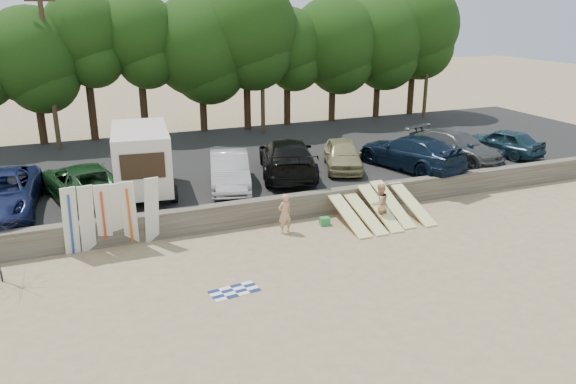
% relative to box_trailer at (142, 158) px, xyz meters
% --- Properties ---
extents(ground, '(120.00, 120.00, 0.00)m').
position_rel_box_trailer_xyz_m(ground, '(6.75, -6.30, -2.27)').
color(ground, tan).
rests_on(ground, ground).
extents(seawall, '(44.00, 0.50, 1.00)m').
position_rel_box_trailer_xyz_m(seawall, '(6.75, -3.30, -1.77)').
color(seawall, '#6B6356').
rests_on(seawall, ground).
extents(parking_lot, '(44.00, 14.50, 0.70)m').
position_rel_box_trailer_xyz_m(parking_lot, '(6.75, 4.20, -1.92)').
color(parking_lot, '#282828').
rests_on(parking_lot, ground).
extents(treeline, '(33.32, 6.83, 9.39)m').
position_rel_box_trailer_xyz_m(treeline, '(8.37, 11.22, 4.01)').
color(treeline, '#382616').
rests_on(treeline, parking_lot).
extents(utility_poles, '(25.80, 0.26, 9.00)m').
position_rel_box_trailer_xyz_m(utility_poles, '(8.75, 9.70, 3.15)').
color(utility_poles, '#473321').
rests_on(utility_poles, parking_lot).
extents(box_trailer, '(2.90, 4.63, 2.81)m').
position_rel_box_trailer_xyz_m(box_trailer, '(0.00, 0.00, 0.00)').
color(box_trailer, beige).
rests_on(box_trailer, parking_lot).
extents(car_1, '(3.62, 5.89, 1.52)m').
position_rel_box_trailer_xyz_m(car_1, '(-2.36, 0.18, -0.81)').
color(car_1, '#133417').
rests_on(car_1, parking_lot).
extents(car_2, '(2.68, 4.89, 1.53)m').
position_rel_box_trailer_xyz_m(car_2, '(3.61, -0.52, -0.81)').
color(car_2, '#AFADB3').
rests_on(car_2, parking_lot).
extents(car_3, '(4.01, 6.42, 1.73)m').
position_rel_box_trailer_xyz_m(car_3, '(6.63, 0.29, -0.71)').
color(car_3, black).
rests_on(car_3, parking_lot).
extents(car_4, '(3.11, 4.52, 1.43)m').
position_rel_box_trailer_xyz_m(car_4, '(9.52, 0.27, -0.86)').
color(car_4, '#9A9262').
rests_on(car_4, parking_lot).
extents(car_5, '(3.78, 6.09, 1.65)m').
position_rel_box_trailer_xyz_m(car_5, '(12.60, -0.89, -0.75)').
color(car_5, black).
rests_on(car_5, parking_lot).
extents(car_6, '(3.61, 5.59, 1.51)m').
position_rel_box_trailer_xyz_m(car_6, '(15.52, -0.54, -0.82)').
color(car_6, '#414345').
rests_on(car_6, parking_lot).
extents(car_7, '(2.95, 4.53, 1.44)m').
position_rel_box_trailer_xyz_m(car_7, '(18.56, -0.53, -0.86)').
color(car_7, '#152E3B').
rests_on(car_7, parking_lot).
extents(surfboard_upright_0, '(0.58, 0.60, 2.57)m').
position_rel_box_trailer_xyz_m(surfboard_upright_0, '(-3.00, -3.81, -0.99)').
color(surfboard_upright_0, silver).
rests_on(surfboard_upright_0, ground).
extents(surfboard_upright_1, '(0.58, 0.64, 2.56)m').
position_rel_box_trailer_xyz_m(surfboard_upright_1, '(-2.46, -3.77, -0.99)').
color(surfboard_upright_1, silver).
rests_on(surfboard_upright_1, ground).
extents(surfboard_upright_2, '(0.52, 0.71, 2.54)m').
position_rel_box_trailer_xyz_m(surfboard_upright_2, '(-1.91, -3.72, -1.01)').
color(surfboard_upright_2, silver).
rests_on(surfboard_upright_2, ground).
extents(surfboard_upright_3, '(0.54, 0.77, 2.52)m').
position_rel_box_trailer_xyz_m(surfboard_upright_3, '(-1.43, -3.69, -1.01)').
color(surfboard_upright_3, silver).
rests_on(surfboard_upright_3, ground).
extents(surfboard_upright_4, '(0.60, 0.71, 2.55)m').
position_rel_box_trailer_xyz_m(surfboard_upright_4, '(-1.03, -3.76, -1.00)').
color(surfboard_upright_4, silver).
rests_on(surfboard_upright_4, ground).
extents(surfboard_upright_5, '(0.57, 0.59, 2.57)m').
position_rel_box_trailer_xyz_m(surfboard_upright_5, '(-0.24, -3.74, -0.99)').
color(surfboard_upright_5, silver).
rests_on(surfboard_upright_5, ground).
extents(surfboard_low_0, '(0.56, 2.90, 0.92)m').
position_rel_box_trailer_xyz_m(surfboard_low_0, '(7.18, -4.88, -1.81)').
color(surfboard_low_0, '#EFE996').
rests_on(surfboard_low_0, ground).
extents(surfboard_low_1, '(0.56, 2.91, 0.87)m').
position_rel_box_trailer_xyz_m(surfboard_low_1, '(7.90, -4.87, -1.84)').
color(surfboard_low_1, '#EFE996').
rests_on(surfboard_low_1, ground).
extents(surfboard_low_2, '(0.56, 2.84, 1.11)m').
position_rel_box_trailer_xyz_m(surfboard_low_2, '(8.59, -4.88, -1.72)').
color(surfboard_low_2, '#EFE996').
rests_on(surfboard_low_2, ground).
extents(surfboard_low_3, '(0.56, 2.81, 1.18)m').
position_rel_box_trailer_xyz_m(surfboard_low_3, '(9.25, -4.74, -1.68)').
color(surfboard_low_3, '#EFE996').
rests_on(surfboard_low_3, ground).
extents(surfboard_low_4, '(0.56, 2.87, 1.02)m').
position_rel_box_trailer_xyz_m(surfboard_low_4, '(10.16, -4.82, -1.77)').
color(surfboard_low_4, '#EFE996').
rests_on(surfboard_low_4, ground).
extents(beachgoer_a, '(0.64, 0.50, 1.57)m').
position_rel_box_trailer_xyz_m(beachgoer_a, '(4.57, -4.62, -1.49)').
color(beachgoer_a, tan).
rests_on(beachgoer_a, ground).
extents(beachgoer_b, '(0.91, 0.77, 1.64)m').
position_rel_box_trailer_xyz_m(beachgoer_b, '(8.43, -5.11, -1.45)').
color(beachgoer_b, tan).
rests_on(beachgoer_b, ground).
extents(cooler, '(0.41, 0.34, 0.32)m').
position_rel_box_trailer_xyz_m(cooler, '(6.33, -4.49, -2.11)').
color(cooler, '#258742').
rests_on(cooler, ground).
extents(gear_bag, '(0.33, 0.29, 0.22)m').
position_rel_box_trailer_xyz_m(gear_bag, '(9.36, -4.11, -2.16)').
color(gear_bag, orange).
rests_on(gear_bag, ground).
extents(beach_towel, '(1.69, 1.69, 0.00)m').
position_rel_box_trailer_xyz_m(beach_towel, '(1.45, -8.35, -2.27)').
color(beach_towel, white).
rests_on(beach_towel, ground).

